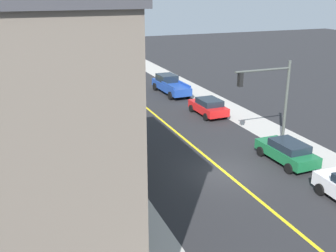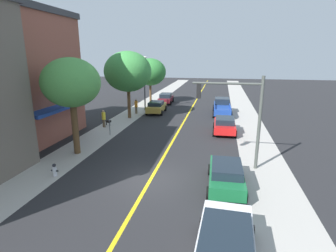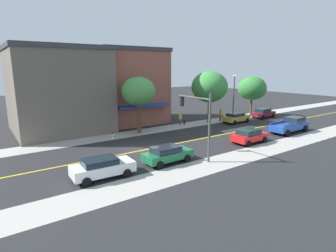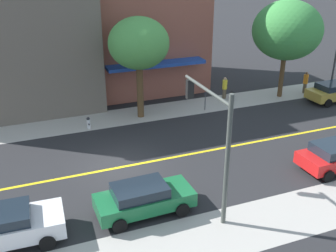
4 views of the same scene
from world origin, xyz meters
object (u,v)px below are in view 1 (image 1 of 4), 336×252
at_px(street_lamp, 71,58).
at_px(green_sedan_right_curb, 287,151).
at_px(small_dog, 71,125).
at_px(pedestrian_yellow_shirt, 69,122).
at_px(street_tree_left_near, 103,86).
at_px(traffic_light_mast, 271,91).
at_px(parking_meter, 99,129).
at_px(red_sedan_right_curb, 208,106).
at_px(fire_hydrant, 136,188).
at_px(blue_pickup_truck, 170,85).
at_px(street_tree_right_corner, 72,55).
at_px(gold_sedan_left_curb, 96,95).
at_px(maroon_sedan_left_curb, 81,81).
at_px(pedestrian_orange_shirt, 72,98).
at_px(street_tree_left_far, 57,47).

relative_size(street_lamp, green_sedan_right_curb, 1.57).
bearing_deg(small_dog, pedestrian_yellow_shirt, -82.41).
bearing_deg(street_tree_left_near, traffic_light_mast, -1.63).
bearing_deg(parking_meter, red_sedan_right_curb, 15.17).
xyz_separation_m(fire_hydrant, street_lamp, (-0.08, 19.99, 3.81)).
xyz_separation_m(street_lamp, blue_pickup_truck, (9.83, -0.49, -3.28)).
relative_size(street_lamp, pedestrian_yellow_shirt, 3.96).
height_order(red_sedan_right_curb, small_dog, red_sedan_right_curb).
bearing_deg(pedestrian_yellow_shirt, blue_pickup_truck, -84.13).
distance_m(green_sedan_right_curb, blue_pickup_truck, 18.99).
distance_m(street_tree_left_near, green_sedan_right_curb, 11.99).
bearing_deg(fire_hydrant, blue_pickup_truck, 63.45).
bearing_deg(street_tree_right_corner, pedestrian_yellow_shirt, -104.73).
bearing_deg(street_tree_left_near, gold_sedan_left_curb, 80.71).
bearing_deg(parking_meter, green_sedan_right_curb, -38.32).
bearing_deg(pedestrian_yellow_shirt, maroon_sedan_left_curb, -43.70).
height_order(blue_pickup_truck, pedestrian_orange_shirt, blue_pickup_truck).
height_order(traffic_light_mast, red_sedan_right_curb, traffic_light_mast).
bearing_deg(red_sedan_right_curb, blue_pickup_truck, 0.69).
distance_m(gold_sedan_left_curb, maroon_sedan_left_curb, 6.73).
height_order(street_tree_left_far, small_dog, street_tree_left_far).
bearing_deg(street_tree_left_far, blue_pickup_truck, -28.01).
height_order(parking_meter, green_sedan_right_curb, green_sedan_right_curb).
relative_size(parking_meter, gold_sedan_left_curb, 0.32).
bearing_deg(gold_sedan_left_curb, parking_meter, 167.54).
bearing_deg(small_dog, gold_sedan_left_curb, 88.41).
distance_m(street_tree_left_far, traffic_light_mast, 24.36).
relative_size(parking_meter, traffic_light_mast, 0.24).
relative_size(pedestrian_yellow_shirt, small_dog, 2.12).
distance_m(street_tree_left_near, street_tree_left_far, 21.26).
height_order(street_tree_left_far, maroon_sedan_left_curb, street_tree_left_far).
height_order(street_tree_left_near, maroon_sedan_left_curb, street_tree_left_near).
bearing_deg(traffic_light_mast, street_tree_left_far, -62.37).
relative_size(street_tree_right_corner, gold_sedan_left_curb, 1.70).
bearing_deg(street_tree_left_far, pedestrian_yellow_shirt, -94.54).
distance_m(traffic_light_mast, pedestrian_orange_shirt, 18.39).
height_order(gold_sedan_left_curb, small_dog, gold_sedan_left_curb).
bearing_deg(street_lamp, parking_meter, -90.12).
xyz_separation_m(fire_hydrant, parking_meter, (-0.11, 8.52, 0.53)).
bearing_deg(green_sedan_right_curb, pedestrian_yellow_shirt, 47.16).
relative_size(street_lamp, blue_pickup_truck, 1.11).
relative_size(pedestrian_orange_shirt, small_dog, 2.18).
relative_size(street_tree_left_far, maroon_sedan_left_curb, 1.51).
relative_size(gold_sedan_left_curb, pedestrian_yellow_shirt, 2.54).
xyz_separation_m(parking_meter, small_dog, (-1.50, 3.14, -0.51)).
bearing_deg(red_sedan_right_curb, street_lamp, 48.04).
xyz_separation_m(red_sedan_right_curb, pedestrian_orange_shirt, (-10.58, 6.51, 0.16)).
bearing_deg(green_sedan_right_curb, street_tree_left_near, 71.78).
relative_size(street_tree_left_near, maroon_sedan_left_curb, 1.59).
xyz_separation_m(red_sedan_right_curb, blue_pickup_truck, (-0.25, 8.25, 0.13)).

